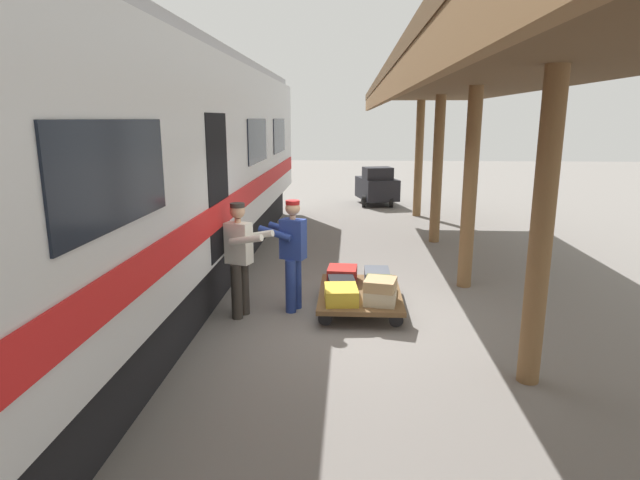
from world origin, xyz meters
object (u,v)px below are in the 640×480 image
at_px(luggage_cart, 360,294).
at_px(suitcase_tan_vintage, 380,284).
at_px(suitcase_slate_roller, 377,276).
at_px(train_car, 114,178).
at_px(porter_in_overalls, 292,251).
at_px(porter_by_door, 240,256).
at_px(suitcase_red_plastic, 342,274).
at_px(baggage_tug, 377,186).
at_px(suitcase_cream_canvas, 380,296).
at_px(suitcase_black_hardshell, 342,285).
at_px(suitcase_olive_duffel, 378,285).
at_px(suitcase_yellow_case, 341,295).

height_order(luggage_cart, suitcase_tan_vintage, suitcase_tan_vintage).
bearing_deg(suitcase_tan_vintage, suitcase_slate_roller, -90.16).
distance_m(train_car, porter_in_overalls, 2.75).
distance_m(train_car, porter_by_door, 2.09).
relative_size(suitcase_red_plastic, porter_in_overalls, 0.29).
bearing_deg(suitcase_slate_roller, suitcase_red_plastic, 0.00).
bearing_deg(porter_by_door, baggage_tug, -103.25).
bearing_deg(suitcase_cream_canvas, suitcase_black_hardshell, -41.31).
relative_size(suitcase_black_hardshell, porter_in_overalls, 0.28).
distance_m(suitcase_cream_canvas, suitcase_tan_vintage, 0.19).
xyz_separation_m(train_car, suitcase_cream_canvas, (-3.79, -0.00, -1.68)).
height_order(luggage_cart, porter_in_overalls, porter_in_overalls).
height_order(luggage_cart, suitcase_black_hardshell, suitcase_black_hardshell).
bearing_deg(train_car, suitcase_black_hardshell, -171.28).
xyz_separation_m(suitcase_olive_duffel, porter_by_door, (2.04, 0.44, 0.54)).
bearing_deg(suitcase_cream_canvas, suitcase_yellow_case, 0.00).
relative_size(suitcase_slate_roller, porter_by_door, 0.33).
height_order(train_car, luggage_cart, train_car).
relative_size(train_car, baggage_tug, 9.56).
bearing_deg(suitcase_yellow_case, suitcase_black_hardshell, -90.00).
distance_m(suitcase_red_plastic, suitcase_olive_duffel, 0.75).
distance_m(luggage_cart, suitcase_black_hardshell, 0.32).
bearing_deg(porter_in_overalls, suitcase_cream_canvas, 164.05).
bearing_deg(luggage_cart, suitcase_black_hardshell, 0.00).
xyz_separation_m(suitcase_black_hardshell, suitcase_tan_vintage, (-0.56, 0.53, 0.18)).
bearing_deg(suitcase_tan_vintage, baggage_tug, -92.46).
distance_m(suitcase_red_plastic, porter_in_overalls, 1.11).
relative_size(luggage_cart, suitcase_tan_vintage, 4.11).
bearing_deg(suitcase_black_hardshell, suitcase_olive_duffel, 180.00).
relative_size(luggage_cart, suitcase_cream_canvas, 3.72).
bearing_deg(suitcase_olive_duffel, suitcase_black_hardshell, 0.00).
xyz_separation_m(suitcase_tan_vintage, porter_by_door, (2.03, -0.09, 0.36)).
height_order(porter_by_door, baggage_tug, porter_by_door).
height_order(suitcase_red_plastic, porter_in_overalls, porter_in_overalls).
bearing_deg(suitcase_slate_roller, suitcase_yellow_case, 60.36).
height_order(suitcase_yellow_case, suitcase_tan_vintage, suitcase_tan_vintage).
relative_size(luggage_cart, baggage_tug, 0.94).
height_order(suitcase_black_hardshell, porter_in_overalls, porter_in_overalls).
relative_size(suitcase_slate_roller, suitcase_tan_vintage, 1.28).
bearing_deg(suitcase_red_plastic, baggage_tug, -96.03).
xyz_separation_m(luggage_cart, suitcase_cream_canvas, (-0.28, 0.49, 0.15)).
bearing_deg(suitcase_tan_vintage, suitcase_red_plastic, -61.29).
bearing_deg(suitcase_yellow_case, suitcase_tan_vintage, 176.60).
distance_m(suitcase_slate_roller, baggage_tug, 9.65).
bearing_deg(train_car, suitcase_olive_duffel, -172.56).
bearing_deg(porter_by_door, suitcase_black_hardshell, -163.45).
xyz_separation_m(suitcase_black_hardshell, suitcase_slate_roller, (-0.56, -0.49, 0.00)).
height_order(suitcase_olive_duffel, suitcase_tan_vintage, suitcase_tan_vintage).
bearing_deg(suitcase_black_hardshell, luggage_cart, 180.00).
xyz_separation_m(suitcase_slate_roller, suitcase_tan_vintage, (0.00, 1.02, 0.18)).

